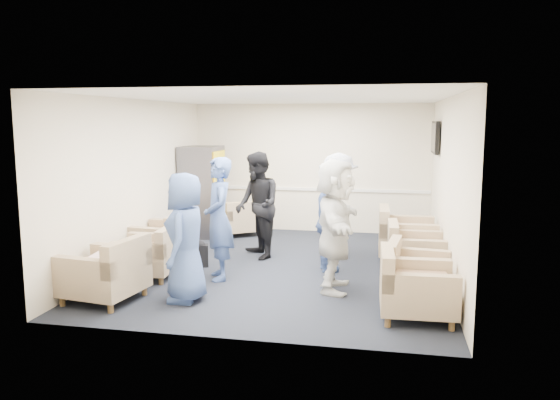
% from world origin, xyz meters
% --- Properties ---
extents(floor, '(6.00, 6.00, 0.00)m').
position_xyz_m(floor, '(0.00, 0.00, 0.00)').
color(floor, black).
rests_on(floor, ground).
extents(ceiling, '(6.00, 6.00, 0.00)m').
position_xyz_m(ceiling, '(0.00, 0.00, 2.70)').
color(ceiling, silver).
rests_on(ceiling, back_wall).
extents(back_wall, '(5.00, 0.02, 2.70)m').
position_xyz_m(back_wall, '(0.00, 3.00, 1.35)').
color(back_wall, beige).
rests_on(back_wall, floor).
extents(front_wall, '(5.00, 0.02, 2.70)m').
position_xyz_m(front_wall, '(0.00, -3.00, 1.35)').
color(front_wall, beige).
rests_on(front_wall, floor).
extents(left_wall, '(0.02, 6.00, 2.70)m').
position_xyz_m(left_wall, '(-2.50, 0.00, 1.35)').
color(left_wall, beige).
rests_on(left_wall, floor).
extents(right_wall, '(0.02, 6.00, 2.70)m').
position_xyz_m(right_wall, '(2.50, 0.00, 1.35)').
color(right_wall, beige).
rests_on(right_wall, floor).
extents(chair_rail, '(4.98, 0.04, 0.06)m').
position_xyz_m(chair_rail, '(0.00, 2.98, 0.90)').
color(chair_rail, white).
rests_on(chair_rail, back_wall).
extents(tv, '(0.10, 1.00, 0.58)m').
position_xyz_m(tv, '(2.44, 1.80, 2.05)').
color(tv, black).
rests_on(tv, right_wall).
extents(armchair_left_near, '(1.03, 1.03, 0.72)m').
position_xyz_m(armchair_left_near, '(-1.94, -2.10, 0.36)').
color(armchair_left_near, '#9D8465').
rests_on(armchair_left_near, floor).
extents(armchair_left_mid, '(0.89, 0.89, 0.67)m').
position_xyz_m(armchair_left_mid, '(-1.86, -0.97, 0.33)').
color(armchair_left_mid, '#9D8465').
rests_on(armchair_left_mid, floor).
extents(armchair_left_far, '(0.99, 0.99, 0.70)m').
position_xyz_m(armchair_left_far, '(-2.01, -0.05, 0.35)').
color(armchair_left_far, '#9D8465').
rests_on(armchair_left_far, floor).
extents(armchair_right_near, '(0.91, 0.91, 0.70)m').
position_xyz_m(armchair_right_near, '(1.95, -1.94, 0.35)').
color(armchair_right_near, '#9D8465').
rests_on(armchair_right_near, floor).
extents(armchair_right_midnear, '(0.89, 0.89, 0.64)m').
position_xyz_m(armchair_right_midnear, '(2.00, -1.14, 0.32)').
color(armchair_right_midnear, '#9D8465').
rests_on(armchair_right_midnear, floor).
extents(armchair_right_midfar, '(0.88, 0.88, 0.68)m').
position_xyz_m(armchair_right_midfar, '(2.02, -0.03, 0.34)').
color(armchair_right_midfar, '#9D8465').
rests_on(armchair_right_midfar, floor).
extents(armchair_right_far, '(0.97, 0.97, 0.76)m').
position_xyz_m(armchair_right_far, '(1.90, 0.87, 0.38)').
color(armchair_right_far, '#9D8465').
rests_on(armchair_right_far, floor).
extents(armchair_corner, '(1.08, 1.08, 0.62)m').
position_xyz_m(armchair_corner, '(-1.36, 2.25, 0.31)').
color(armchair_corner, '#9D8465').
rests_on(armchair_corner, floor).
extents(vending_machine, '(0.75, 0.87, 1.83)m').
position_xyz_m(vending_machine, '(-2.09, 2.09, 0.92)').
color(vending_machine, '#54535B').
rests_on(vending_machine, floor).
extents(backpack, '(0.30, 0.25, 0.43)m').
position_xyz_m(backpack, '(-1.33, -0.23, 0.22)').
color(backpack, black).
rests_on(backpack, floor).
extents(pillow, '(0.43, 0.53, 0.14)m').
position_xyz_m(pillow, '(-1.95, -2.09, 0.55)').
color(pillow, silver).
rests_on(pillow, armchair_left_near).
extents(person_front_left, '(0.60, 0.87, 1.69)m').
position_xyz_m(person_front_left, '(-0.94, -1.87, 0.85)').
color(person_front_left, '#3E5895').
rests_on(person_front_left, floor).
extents(person_mid_left, '(0.66, 0.78, 1.82)m').
position_xyz_m(person_mid_left, '(-0.82, -0.83, 0.91)').
color(person_mid_left, '#3E5895').
rests_on(person_mid_left, floor).
extents(person_back_left, '(1.06, 1.12, 1.83)m').
position_xyz_m(person_back_left, '(-0.55, 0.51, 0.92)').
color(person_back_left, black).
rests_on(person_back_left, floor).
extents(person_back_right, '(0.69, 1.18, 1.80)m').
position_xyz_m(person_back_right, '(0.79, 0.87, 0.90)').
color(person_back_right, silver).
rests_on(person_back_right, floor).
extents(person_mid_right, '(0.59, 0.96, 1.53)m').
position_xyz_m(person_mid_right, '(0.71, -0.08, 0.77)').
color(person_mid_right, '#3E5895').
rests_on(person_mid_right, floor).
extents(person_front_right, '(0.58, 1.72, 1.84)m').
position_xyz_m(person_front_right, '(0.93, -1.05, 0.92)').
color(person_front_right, silver).
rests_on(person_front_right, floor).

